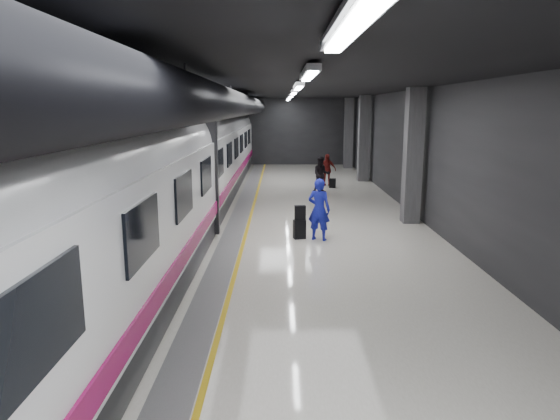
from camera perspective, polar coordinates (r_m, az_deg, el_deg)
ground at (r=15.15m, az=-0.42°, el=-3.07°), size 40.00×40.00×0.00m
platform_hall at (r=15.62m, az=-1.48°, el=10.49°), size 10.02×40.02×4.51m
train at (r=15.14m, az=-12.85°, el=4.60°), size 3.05×38.00×4.05m
traveler_main at (r=14.64m, az=4.48°, el=0.06°), size 0.79×0.66×1.83m
suitcase_main at (r=14.89m, az=2.25°, el=-2.21°), size 0.39×0.30×0.57m
shoulder_bag at (r=14.80m, az=2.32°, el=-0.31°), size 0.34×0.20×0.43m
traveler_far_a at (r=23.23m, az=4.75°, el=4.08°), size 0.80×0.63×1.65m
traveler_far_b at (r=25.36m, az=5.36°, el=4.62°), size 0.94×0.41×1.59m
suitcase_far at (r=24.60m, az=6.02°, el=3.07°), size 0.34×0.26×0.46m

